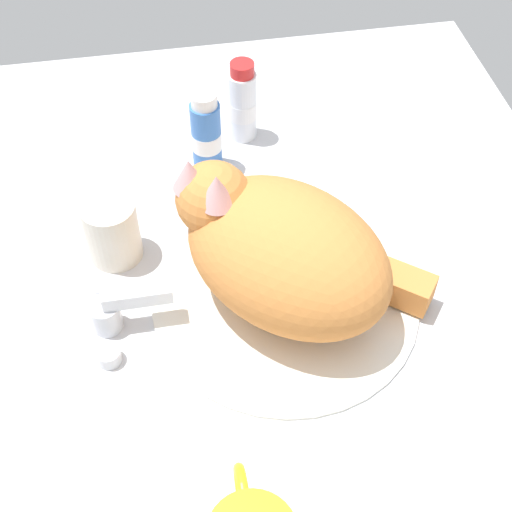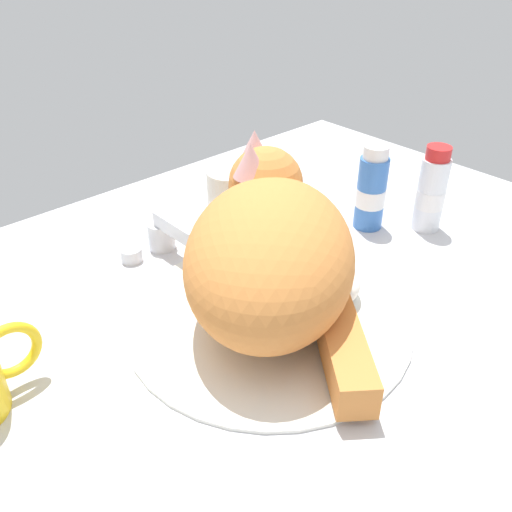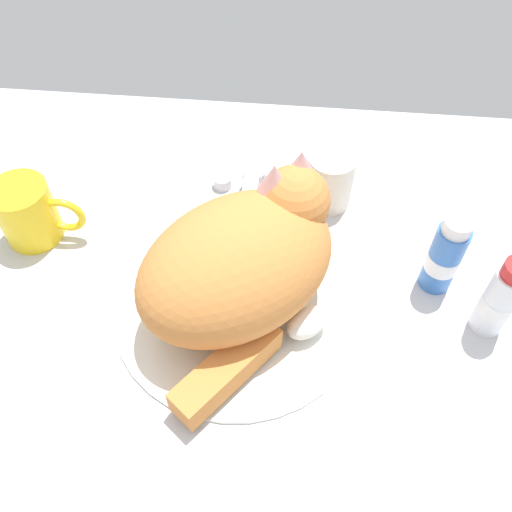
% 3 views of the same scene
% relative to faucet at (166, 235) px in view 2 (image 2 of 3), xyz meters
% --- Properties ---
extents(ground_plane, '(1.10, 0.83, 0.03)m').
position_rel_faucet_xyz_m(ground_plane, '(0.00, -0.20, -0.04)').
color(ground_plane, silver).
extents(sink_basin, '(0.32, 0.32, 0.01)m').
position_rel_faucet_xyz_m(sink_basin, '(0.00, -0.20, -0.02)').
color(sink_basin, silver).
rests_on(sink_basin, ground_plane).
extents(faucet, '(0.12, 0.10, 0.06)m').
position_rel_faucet_xyz_m(faucet, '(0.00, 0.00, 0.00)').
color(faucet, silver).
rests_on(faucet, ground_plane).
extents(cat, '(0.30, 0.32, 0.17)m').
position_rel_faucet_xyz_m(cat, '(0.01, -0.19, 0.06)').
color(cat, '#D17F3D').
rests_on(cat, sink_basin).
extents(rinse_cup, '(0.07, 0.07, 0.08)m').
position_rel_faucet_xyz_m(rinse_cup, '(0.11, -0.00, 0.02)').
color(rinse_cup, silver).
rests_on(rinse_cup, ground_plane).
extents(toothpaste_bottle, '(0.04, 0.04, 0.12)m').
position_rel_faucet_xyz_m(toothpaste_bottle, '(0.25, -0.14, 0.03)').
color(toothpaste_bottle, '#3870C6').
rests_on(toothpaste_bottle, ground_plane).
extents(mouthwash_bottle, '(0.04, 0.04, 0.12)m').
position_rel_faucet_xyz_m(mouthwash_bottle, '(0.31, -0.19, 0.03)').
color(mouthwash_bottle, white).
rests_on(mouthwash_bottle, ground_plane).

